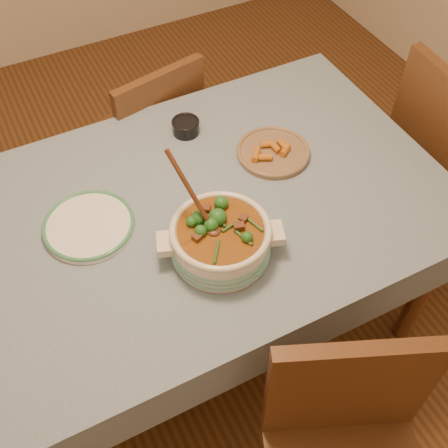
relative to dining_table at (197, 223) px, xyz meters
name	(u,v)px	position (x,y,z in m)	size (l,w,h in m)	color
floor	(203,321)	(0.00, 0.00, -0.66)	(4.50, 4.50, 0.00)	#4A2A15
dining_table	(197,223)	(0.00, 0.00, 0.00)	(1.68, 1.08, 0.76)	brown
stew_casserole	(220,238)	(-0.02, -0.21, 0.17)	(0.38, 0.37, 0.36)	#EDDFC6
white_plate	(89,225)	(-0.34, 0.06, 0.10)	(0.37, 0.37, 0.03)	white
condiment_bowl	(186,126)	(0.12, 0.34, 0.12)	(0.10, 0.10, 0.05)	black
fried_plate	(273,151)	(0.34, 0.09, 0.11)	(0.30, 0.30, 0.04)	#88694B
chair_far	(152,135)	(0.09, 0.67, -0.17)	(0.48, 0.48, 0.87)	brown
chair_right	(446,156)	(1.09, -0.05, -0.12)	(0.48, 0.48, 0.97)	brown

